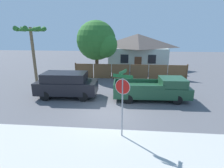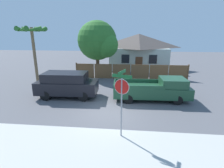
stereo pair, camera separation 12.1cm
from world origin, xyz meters
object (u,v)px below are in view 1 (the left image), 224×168
red_suv (67,84)px  palm_tree (31,35)px  stop_sign (123,93)px  house (137,51)px  orange_pickup (154,89)px  oak_tree (98,41)px

red_suv → palm_tree: bearing=138.7°
stop_sign → red_suv: bearing=151.7°
house → orange_pickup: size_ratio=1.48×
house → palm_tree: size_ratio=1.51×
house → stop_sign: house is taller
palm_tree → house: bearing=40.7°
oak_tree → orange_pickup: oak_tree is taller
house → palm_tree: bearing=-139.3°
house → red_suv: bearing=-115.5°
palm_tree → red_suv: 6.78m
palm_tree → orange_pickup: size_ratio=0.98×
house → stop_sign: (-1.52, -17.67, -0.27)m
orange_pickup → stop_sign: (-2.24, -5.09, 1.39)m
house → orange_pickup: bearing=-86.7°
oak_tree → house: bearing=49.7°
oak_tree → palm_tree: 6.77m
palm_tree → stop_sign: size_ratio=1.68×
orange_pickup → stop_sign: stop_sign is taller
red_suv → stop_sign: size_ratio=1.44×
oak_tree → orange_pickup: bearing=-52.8°
red_suv → orange_pickup: red_suv is taller
house → oak_tree: 7.36m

